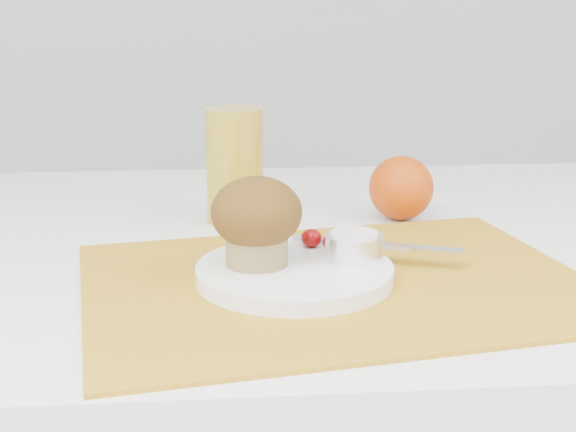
{
  "coord_description": "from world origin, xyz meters",
  "views": [
    {
      "loc": [
        -0.09,
        -0.88,
        1.03
      ],
      "look_at": [
        -0.02,
        -0.04,
        0.8
      ],
      "focal_mm": 50.0,
      "sensor_mm": 36.0,
      "label": 1
    }
  ],
  "objects": [
    {
      "name": "ramekin",
      "position": [
        0.04,
        -0.1,
        0.78
      ],
      "size": [
        0.06,
        0.06,
        0.03
      ],
      "primitive_type": "cylinder",
      "rotation": [
        0.0,
        0.0,
        -0.08
      ],
      "color": "white",
      "rests_on": "plate"
    },
    {
      "name": "plate",
      "position": [
        -0.02,
        -0.12,
        0.76
      ],
      "size": [
        0.23,
        0.23,
        0.02
      ],
      "primitive_type": "cylinder",
      "rotation": [
        0.0,
        0.0,
        0.18
      ],
      "color": "white",
      "rests_on": "placemat"
    },
    {
      "name": "raspberry_far",
      "position": [
        0.02,
        -0.07,
        0.78
      ],
      "size": [
        0.02,
        0.02,
        0.02
      ],
      "primitive_type": "ellipsoid",
      "color": "#5D020E",
      "rests_on": "plate"
    },
    {
      "name": "juice_glass",
      "position": [
        -0.08,
        0.13,
        0.82
      ],
      "size": [
        0.07,
        0.07,
        0.15
      ],
      "primitive_type": "cylinder",
      "rotation": [
        0.0,
        0.0,
        -0.01
      ],
      "color": "gold",
      "rests_on": "table"
    },
    {
      "name": "butter_knife",
      "position": [
        0.07,
        -0.06,
        0.77
      ],
      "size": [
        0.18,
        0.08,
        0.0
      ],
      "primitive_type": "cube",
      "rotation": [
        0.0,
        0.0,
        -0.38
      ],
      "color": "silver",
      "rests_on": "plate"
    },
    {
      "name": "placemat",
      "position": [
        0.02,
        -0.12,
        0.75
      ],
      "size": [
        0.56,
        0.45,
        0.0
      ],
      "primitive_type": "cube",
      "rotation": [
        0.0,
        0.0,
        0.17
      ],
      "color": "#BC851A",
      "rests_on": "table"
    },
    {
      "name": "muffin",
      "position": [
        -0.06,
        -0.11,
        0.82
      ],
      "size": [
        0.09,
        0.09,
        0.09
      ],
      "color": "olive",
      "rests_on": "plate"
    },
    {
      "name": "cream",
      "position": [
        0.04,
        -0.1,
        0.8
      ],
      "size": [
        0.06,
        0.06,
        0.01
      ],
      "primitive_type": "cylinder",
      "rotation": [
        0.0,
        0.0,
        -0.31
      ],
      "color": "white",
      "rests_on": "ramekin"
    },
    {
      "name": "orange",
      "position": [
        0.14,
        0.12,
        0.79
      ],
      "size": [
        0.08,
        0.08,
        0.08
      ],
      "primitive_type": "sphere",
      "color": "#BF4306",
      "rests_on": "table"
    },
    {
      "name": "raspberry_near",
      "position": [
        0.0,
        -0.06,
        0.78
      ],
      "size": [
        0.02,
        0.02,
        0.02
      ],
      "primitive_type": "ellipsoid",
      "color": "#520302",
      "rests_on": "plate"
    }
  ]
}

